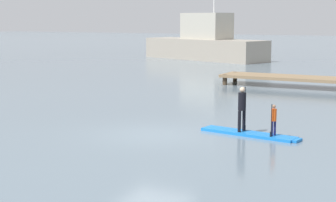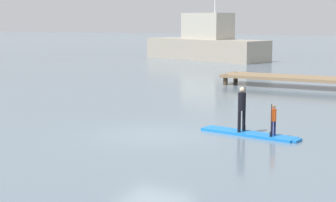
% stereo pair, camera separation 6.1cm
% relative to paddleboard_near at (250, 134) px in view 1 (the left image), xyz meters
% --- Properties ---
extents(ground_plane, '(240.00, 240.00, 0.00)m').
position_rel_paddleboard_near_xyz_m(ground_plane, '(-3.00, -1.60, -0.05)').
color(ground_plane, slate).
extents(paddleboard_near, '(3.78, 1.23, 0.10)m').
position_rel_paddleboard_near_xyz_m(paddleboard_near, '(0.00, 0.00, 0.00)').
color(paddleboard_near, blue).
rests_on(paddleboard_near, ground).
extents(paddler_adult, '(0.32, 0.50, 1.60)m').
position_rel_paddleboard_near_xyz_m(paddler_adult, '(-0.34, 0.06, 0.97)').
color(paddler_adult, black).
rests_on(paddler_adult, paddleboard_near).
extents(paddler_child_solo, '(0.22, 0.39, 1.13)m').
position_rel_paddleboard_near_xyz_m(paddler_child_solo, '(0.89, -0.15, 0.66)').
color(paddler_child_solo, '#19194C').
rests_on(paddler_child_solo, paddleboard_near).
extents(fishing_boat_white_large, '(14.32, 8.09, 11.87)m').
position_rel_paddleboard_near_xyz_m(fishing_boat_white_large, '(-16.57, 32.72, 1.56)').
color(fishing_boat_white_large, '#9E9384').
rests_on(fishing_boat_white_large, ground).
extents(floating_dock, '(11.05, 2.35, 0.66)m').
position_rel_paddleboard_near_xyz_m(floating_dock, '(-1.31, 14.45, 0.51)').
color(floating_dock, '#846B4C').
rests_on(floating_dock, ground).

